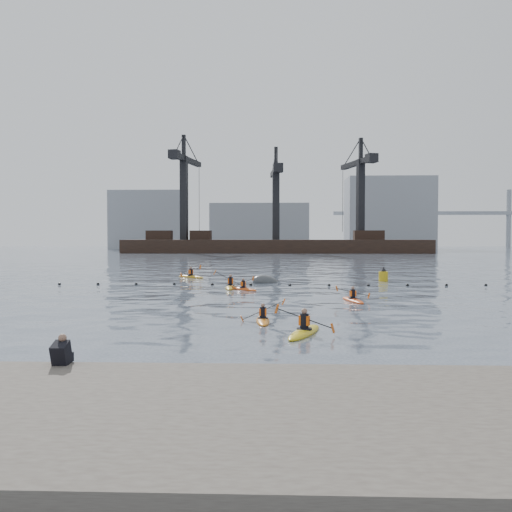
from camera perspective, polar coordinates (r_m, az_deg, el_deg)
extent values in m
plane|color=#343D4B|center=(19.50, 2.36, -8.98)|extent=(400.00, 400.00, 0.00)
cube|color=#4C443D|center=(10.80, 2.63, -18.12)|extent=(18.00, 7.00, 1.00)
cube|color=black|center=(14.68, -19.83, -9.65)|extent=(0.38, 0.60, 0.67)
cube|color=black|center=(14.92, -19.50, -10.09)|extent=(0.34, 0.40, 0.24)
sphere|color=#8C6651|center=(14.70, -19.70, -8.12)|extent=(0.21, 0.21, 0.21)
sphere|color=black|center=(45.09, -19.98, -2.81)|extent=(0.24, 0.24, 0.24)
sphere|color=black|center=(44.20, -16.29, -2.86)|extent=(0.24, 0.24, 0.24)
sphere|color=black|center=(43.44, -12.49, -2.91)|extent=(0.24, 0.24, 0.24)
sphere|color=black|center=(42.75, -8.60, -2.97)|extent=(0.24, 0.24, 0.24)
sphere|color=black|center=(42.17, -4.62, -3.02)|extent=(0.24, 0.24, 0.24)
sphere|color=black|center=(41.76, -0.55, -3.06)|extent=(0.24, 0.24, 0.24)
sphere|color=black|center=(41.60, 3.58, -3.09)|extent=(0.24, 0.24, 0.24)
sphere|color=black|center=(41.76, 7.70, -3.08)|extent=(0.24, 0.24, 0.24)
sphere|color=black|center=(42.25, 11.75, -3.05)|extent=(0.24, 0.24, 0.24)
sphere|color=black|center=(43.01, 15.66, -2.99)|extent=(0.24, 0.24, 0.24)
sphere|color=black|center=(43.96, 19.42, -2.92)|extent=(0.24, 0.24, 0.24)
sphere|color=black|center=(45.03, 23.04, -2.85)|extent=(0.24, 0.24, 0.24)
cube|color=black|center=(129.17, 2.10, 0.73)|extent=(72.00, 12.00, 4.50)
cube|color=black|center=(132.12, -10.14, 2.18)|extent=(6.00, 3.00, 2.20)
cube|color=black|center=(130.37, -5.84, 2.20)|extent=(5.00, 3.00, 2.20)
cube|color=black|center=(131.02, 11.78, 2.17)|extent=(7.00, 3.00, 2.20)
cube|color=black|center=(131.32, -7.59, 6.08)|extent=(1.85, 1.85, 20.00)
cube|color=black|center=(134.84, -7.22, 9.99)|extent=(4.31, 17.93, 1.20)
cube|color=black|center=(126.47, -8.59, 10.52)|extent=(2.62, 2.94, 2.00)
cube|color=black|center=(132.80, -7.62, 11.47)|extent=(0.93, 0.93, 5.00)
cube|color=black|center=(129.38, 2.11, 5.49)|extent=(1.73, 1.73, 17.00)
cube|color=black|center=(132.33, 2.03, 8.85)|extent=(2.50, 15.05, 1.20)
cube|color=black|center=(124.91, 2.33, 9.26)|extent=(2.42, 2.78, 2.00)
cube|color=black|center=(130.51, 2.11, 10.32)|extent=(0.87, 0.87, 5.00)
cube|color=black|center=(131.00, 10.94, 5.85)|extent=(1.96, 1.96, 19.00)
cube|color=black|center=(134.22, 10.52, 9.58)|extent=(5.56, 16.73, 1.20)
cube|color=black|center=(126.53, 12.07, 10.04)|extent=(2.80, 3.08, 2.00)
cube|color=black|center=(132.35, 10.97, 11.04)|extent=(0.98, 0.98, 5.00)
cube|color=gray|center=(173.86, -11.23, 3.70)|extent=(22.00, 14.00, 18.00)
cube|color=gray|center=(169.24, 0.40, 3.11)|extent=(30.00, 14.00, 14.00)
cube|color=gray|center=(172.90, 13.81, 4.36)|extent=(26.00, 14.00, 22.00)
cube|color=gray|center=(197.18, 18.34, 4.31)|extent=(70.00, 2.00, 1.20)
cylinder|color=gray|center=(191.62, 11.12, 3.84)|extent=(1.60, 1.60, 20.00)
cylinder|color=gray|center=(205.50, 25.05, 3.56)|extent=(1.60, 1.60, 20.00)
ellipsoid|color=orange|center=(23.97, 0.72, -6.83)|extent=(0.72, 2.89, 0.29)
cylinder|color=black|center=(23.96, 0.72, -6.55)|extent=(0.56, 0.56, 0.05)
cylinder|color=black|center=(23.92, 0.72, -5.96)|extent=(0.27, 0.27, 0.47)
cube|color=#F5590D|center=(23.92, 0.72, -5.92)|extent=(0.33, 0.21, 0.30)
sphere|color=#8C6651|center=(23.88, 0.72, -5.21)|extent=(0.19, 0.19, 0.19)
cylinder|color=black|center=(23.91, 0.72, -5.75)|extent=(1.81, 0.12, 0.84)
cube|color=#D85914|center=(23.95, -1.48, -6.64)|extent=(0.17, 0.13, 0.30)
cube|color=#D85914|center=(23.90, 2.92, -4.84)|extent=(0.17, 0.13, 0.30)
ellipsoid|color=gold|center=(21.06, 5.10, -8.04)|extent=(1.81, 3.53, 0.35)
cylinder|color=black|center=(21.04, 5.10, -7.66)|extent=(0.83, 0.83, 0.07)
cylinder|color=black|center=(20.99, 5.11, -6.84)|extent=(0.33, 0.33, 0.57)
cube|color=#F5590D|center=(20.99, 5.11, -6.78)|extent=(0.45, 0.36, 0.37)
sphere|color=#8C6651|center=(20.94, 5.11, -5.81)|extent=(0.23, 0.23, 0.23)
cylinder|color=black|center=(20.97, 5.11, -6.55)|extent=(2.20, 0.80, 0.71)
cube|color=#D85914|center=(21.27, 2.21, -5.57)|extent=(0.20, 0.20, 0.37)
cube|color=#D85914|center=(20.74, 8.09, -7.53)|extent=(0.20, 0.20, 0.37)
ellipsoid|color=#D24C13|center=(38.27, -1.36, -3.52)|extent=(2.37, 2.52, 0.29)
cylinder|color=black|center=(38.26, -1.36, -3.34)|extent=(0.76, 0.76, 0.05)
cylinder|color=black|center=(38.24, -1.36, -2.97)|extent=(0.27, 0.27, 0.47)
cube|color=#F5590D|center=(38.24, -1.36, -2.94)|extent=(0.37, 0.36, 0.31)
sphere|color=#8C6651|center=(38.21, -1.36, -2.49)|extent=(0.19, 0.19, 0.19)
cylinder|color=black|center=(38.23, -1.36, -2.83)|extent=(1.43, 1.31, 0.61)
cube|color=#D85914|center=(37.69, -2.45, -3.31)|extent=(0.18, 0.18, 0.31)
cube|color=#D85914|center=(38.79, -0.30, -2.36)|extent=(0.18, 0.18, 0.31)
ellipsoid|color=#C29216|center=(39.55, -2.70, -3.33)|extent=(0.84, 3.60, 0.36)
cylinder|color=black|center=(39.54, -2.70, -3.12)|extent=(0.69, 0.69, 0.07)
cylinder|color=black|center=(39.51, -2.70, -2.67)|extent=(0.33, 0.33, 0.58)
cube|color=#F5590D|center=(39.51, -2.70, -2.63)|extent=(0.41, 0.26, 0.38)
sphere|color=#8C6651|center=(39.48, -2.70, -2.10)|extent=(0.23, 0.23, 0.23)
cylinder|color=black|center=(39.50, -2.70, -2.50)|extent=(2.19, 0.12, 1.19)
cube|color=#D85914|center=(39.53, -4.35, -1.73)|extent=(0.23, 0.16, 0.36)
cube|color=#D85914|center=(39.51, -1.05, -3.28)|extent=(0.23, 0.16, 0.36)
ellipsoid|color=#D44613|center=(31.98, 10.16, -4.63)|extent=(1.27, 3.13, 0.31)
cylinder|color=black|center=(31.97, 10.16, -4.41)|extent=(0.69, 0.69, 0.06)
cylinder|color=black|center=(31.94, 10.16, -3.93)|extent=(0.29, 0.29, 0.50)
cube|color=#F5590D|center=(31.94, 10.16, -3.90)|extent=(0.38, 0.28, 0.33)
sphere|color=#8C6651|center=(31.90, 10.17, -3.33)|extent=(0.20, 0.20, 0.20)
cylinder|color=black|center=(31.93, 10.16, -3.76)|extent=(2.02, 0.48, 0.53)
cube|color=#D85914|center=(32.31, 11.79, -4.11)|extent=(0.15, 0.16, 0.33)
cube|color=#D85914|center=(31.57, 8.50, -3.39)|extent=(0.15, 0.16, 0.33)
ellipsoid|color=#C08A16|center=(50.21, -6.87, -2.21)|extent=(3.06, 2.89, 0.35)
cylinder|color=black|center=(50.20, -6.87, -2.04)|extent=(0.93, 0.93, 0.07)
cylinder|color=black|center=(50.18, -6.87, -1.69)|extent=(0.33, 0.33, 0.57)
cube|color=#F5590D|center=(50.18, -6.87, -1.67)|extent=(0.44, 0.45, 0.37)
sphere|color=#8C6651|center=(50.16, -6.87, -1.26)|extent=(0.23, 0.23, 0.23)
cylinder|color=black|center=(50.18, -6.87, -1.57)|extent=(1.60, 1.74, 0.72)
cube|color=#D85914|center=(49.51, -7.88, -1.99)|extent=(0.22, 0.22, 0.37)
cube|color=#D85914|center=(50.86, -5.89, -1.16)|extent=(0.22, 0.22, 0.37)
ellipsoid|color=#3E4043|center=(44.23, 1.04, -2.82)|extent=(2.95, 2.53, 1.67)
cylinder|color=gold|center=(46.81, 13.25, -2.20)|extent=(0.77, 0.77, 0.99)
cone|color=black|center=(46.77, 13.26, -1.33)|extent=(0.48, 0.48, 0.38)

